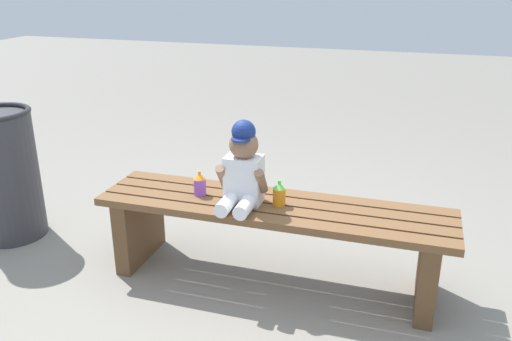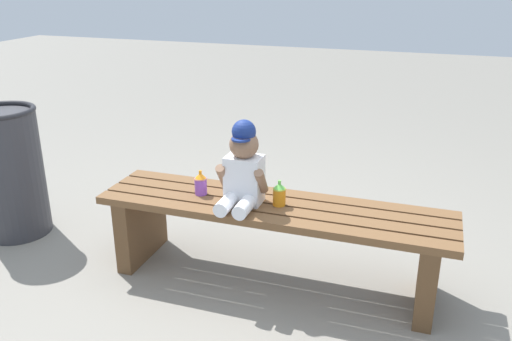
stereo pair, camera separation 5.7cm
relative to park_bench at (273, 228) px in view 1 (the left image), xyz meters
The scene contains 6 objects.
ground_plane 0.29m from the park_bench, 90.00° to the right, with size 16.00×16.00×0.00m, color gray.
park_bench is the anchor object (origin of this frame).
child_figure 0.34m from the park_bench, 165.06° to the right, with size 0.23×0.27×0.40m.
sippy_cup_left 0.42m from the park_bench, behind, with size 0.06×0.06×0.12m.
sippy_cup_right 0.19m from the park_bench, ahead, with size 0.06×0.06×0.12m.
trash_bin 1.57m from the park_bench, behind, with size 0.38×0.38×0.75m.
Camera 1 is at (0.60, -2.22, 1.46)m, focal length 37.48 mm.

